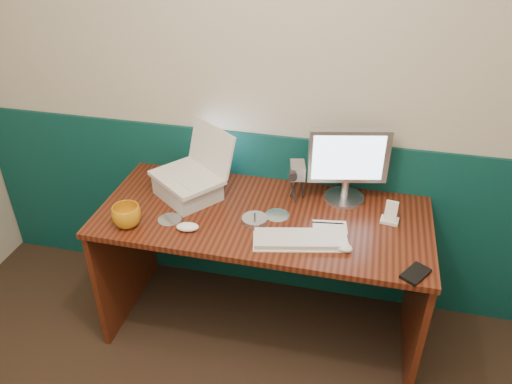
% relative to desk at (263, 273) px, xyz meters
% --- Properties ---
extents(back_wall, '(3.50, 0.04, 2.50)m').
position_rel_desk_xyz_m(back_wall, '(-0.03, 0.37, 0.88)').
color(back_wall, '#BCB59F').
rests_on(back_wall, ground).
extents(wainscot, '(3.48, 0.02, 1.00)m').
position_rel_desk_xyz_m(wainscot, '(-0.03, 0.36, 0.12)').
color(wainscot, '#073234').
rests_on(wainscot, ground).
extents(desk, '(1.60, 0.70, 0.75)m').
position_rel_desk_xyz_m(desk, '(0.00, 0.00, 0.00)').
color(desk, '#341109').
rests_on(desk, ground).
extents(laptop_riser, '(0.38, 0.37, 0.10)m').
position_rel_desk_xyz_m(laptop_riser, '(-0.41, 0.07, 0.43)').
color(laptop_riser, silver).
rests_on(laptop_riser, desk).
extents(laptop, '(0.42, 0.41, 0.28)m').
position_rel_desk_xyz_m(laptop, '(-0.41, 0.07, 0.61)').
color(laptop, silver).
rests_on(laptop, laptop_riser).
extents(monitor, '(0.40, 0.19, 0.38)m').
position_rel_desk_xyz_m(monitor, '(0.37, 0.23, 0.57)').
color(monitor, '#BCBCC1').
rests_on(monitor, desk).
extents(keyboard, '(0.43, 0.22, 0.02)m').
position_rel_desk_xyz_m(keyboard, '(0.21, -0.17, 0.39)').
color(keyboard, silver).
rests_on(keyboard, desk).
extents(mouse_right, '(0.12, 0.10, 0.03)m').
position_rel_desk_xyz_m(mouse_right, '(0.39, -0.18, 0.39)').
color(mouse_right, white).
rests_on(mouse_right, desk).
extents(mouse_left, '(0.11, 0.08, 0.04)m').
position_rel_desk_xyz_m(mouse_left, '(-0.31, -0.20, 0.39)').
color(mouse_left, white).
rests_on(mouse_left, desk).
extents(mug, '(0.15, 0.15, 0.11)m').
position_rel_desk_xyz_m(mug, '(-0.60, -0.23, 0.43)').
color(mug, '#C88012').
rests_on(mug, desk).
extents(camcorder, '(0.13, 0.16, 0.22)m').
position_rel_desk_xyz_m(camcorder, '(0.13, 0.17, 0.49)').
color(camcorder, '#B3B2B7').
rests_on(camcorder, desk).
extents(cd_spindle, '(0.12, 0.12, 0.03)m').
position_rel_desk_xyz_m(cd_spindle, '(-0.02, -0.07, 0.39)').
color(cd_spindle, '#AEB2BE').
rests_on(cd_spindle, desk).
extents(cd_loose_a, '(0.11, 0.11, 0.00)m').
position_rel_desk_xyz_m(cd_loose_a, '(-0.42, -0.14, 0.38)').
color(cd_loose_a, '#ADB5BE').
rests_on(cd_loose_a, desk).
extents(cd_loose_b, '(0.12, 0.12, 0.00)m').
position_rel_desk_xyz_m(cd_loose_b, '(0.07, 0.01, 0.38)').
color(cd_loose_b, silver).
rests_on(cd_loose_b, desk).
extents(pen, '(0.15, 0.03, 0.01)m').
position_rel_desk_xyz_m(pen, '(0.31, -0.01, 0.38)').
color(pen, black).
rests_on(pen, desk).
extents(papers, '(0.17, 0.13, 0.00)m').
position_rel_desk_xyz_m(papers, '(0.33, -0.03, 0.38)').
color(papers, white).
rests_on(papers, desk).
extents(dock, '(0.09, 0.07, 0.02)m').
position_rel_desk_xyz_m(dock, '(0.60, 0.08, 0.38)').
color(dock, silver).
rests_on(dock, desk).
extents(music_player, '(0.06, 0.04, 0.10)m').
position_rel_desk_xyz_m(music_player, '(0.60, 0.08, 0.44)').
color(music_player, white).
rests_on(music_player, dock).
extents(pda, '(0.13, 0.15, 0.02)m').
position_rel_desk_xyz_m(pda, '(0.70, -0.28, 0.38)').
color(pda, black).
rests_on(pda, desk).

